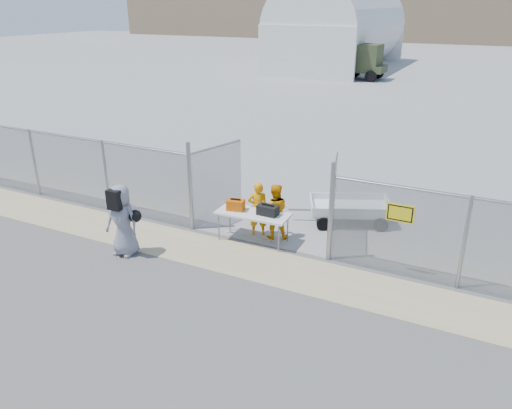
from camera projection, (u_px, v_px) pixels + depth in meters
The scene contains 13 objects.
ground at pixel (217, 278), 11.53m from camera, with size 160.00×160.00×0.00m, color #585757.
tarmac_inside at pixel (448, 71), 46.34m from camera, with size 160.00×80.00×0.01m, color gray.
dirt_strip at pixel (238, 259), 12.35m from camera, with size 44.00×1.60×0.01m, color tan.
chain_link_fence at pixel (256, 204), 12.77m from camera, with size 40.00×0.20×2.20m, color gray, non-canonical shape.
quonset_hangar at pixel (341, 24), 47.32m from camera, with size 9.00×18.00×8.00m, color white, non-canonical shape.
folding_table at pixel (253, 227), 13.15m from camera, with size 1.92×0.80×0.82m, color white, non-canonical shape.
orange_bag at pixel (236, 205), 13.13m from camera, with size 0.45×0.30×0.28m, color #D25508.
black_duffel at pixel (268, 210), 12.82m from camera, with size 0.53×0.31×0.26m, color black.
security_worker_left at pixel (258, 209), 13.41m from camera, with size 0.55×0.36×1.51m, color orange.
security_worker_right at pixel (275, 211), 13.21m from camera, with size 0.74×0.58×1.53m, color orange.
visitor at pixel (122, 220), 12.29m from camera, with size 0.90×0.59×1.84m, color gray.
utility_trailer at pixel (350, 210), 14.33m from camera, with size 2.91×1.50×0.70m, color white, non-canonical shape.
military_truck at pixel (349, 61), 41.06m from camera, with size 5.89×2.18×2.81m, color #3B4227, non-canonical shape.
Camera 1 is at (5.29, -8.58, 5.90)m, focal length 35.00 mm.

